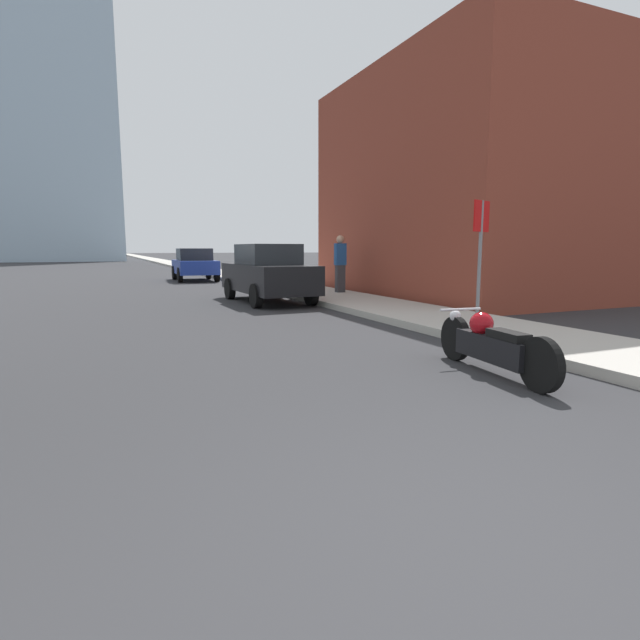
# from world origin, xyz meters

# --- Properties ---
(ground_plane) EXTENTS (400.00, 400.00, 0.00)m
(ground_plane) POSITION_xyz_m (0.00, 0.00, 0.00)
(ground_plane) COLOR #2D2D30
(sidewalk) EXTENTS (2.29, 240.00, 0.15)m
(sidewalk) POSITION_xyz_m (4.97, 40.00, 0.07)
(sidewalk) COLOR #B2ADA3
(sidewalk) RESTS_ON ground_plane
(brick_storefront) EXTENTS (13.23, 9.37, 7.14)m
(brick_storefront) POSITION_xyz_m (12.93, 11.90, 3.57)
(brick_storefront) COLOR brown
(brick_storefront) RESTS_ON ground_plane
(distant_tower) EXTENTS (16.34, 16.34, 58.33)m
(distant_tower) POSITION_xyz_m (-6.91, 73.66, 29.16)
(distant_tower) COLOR #9EB7CC
(distant_tower) RESTS_ON ground_plane
(motorcycle) EXTENTS (0.62, 2.30, 0.75)m
(motorcycle) POSITION_xyz_m (2.84, 3.06, 0.38)
(motorcycle) COLOR black
(motorcycle) RESTS_ON ground_plane
(parked_car_black) EXTENTS (1.88, 4.31, 1.69)m
(parked_car_black) POSITION_xyz_m (2.87, 12.32, 0.85)
(parked_car_black) COLOR black
(parked_car_black) RESTS_ON ground_plane
(parked_car_blue) EXTENTS (1.99, 3.86, 1.58)m
(parked_car_blue) POSITION_xyz_m (2.60, 23.37, 0.81)
(parked_car_blue) COLOR #1E3899
(parked_car_blue) RESTS_ON ground_plane
(stop_sign) EXTENTS (0.57, 0.26, 2.33)m
(stop_sign) POSITION_xyz_m (5.28, 6.13, 1.74)
(stop_sign) COLOR slate
(stop_sign) RESTS_ON sidewalk
(pedestrian) EXTENTS (0.36, 0.26, 1.84)m
(pedestrian) POSITION_xyz_m (5.52, 12.96, 1.11)
(pedestrian) COLOR #38383D
(pedestrian) RESTS_ON sidewalk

